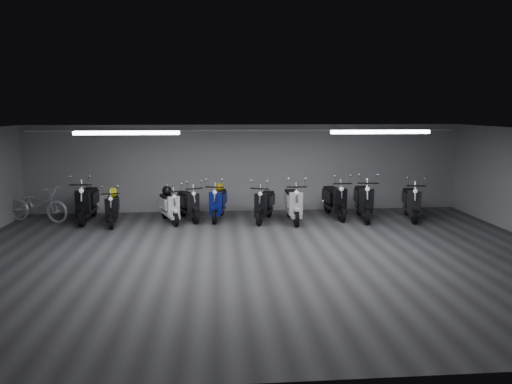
{
  "coord_description": "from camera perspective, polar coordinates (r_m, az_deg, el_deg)",
  "views": [
    {
      "loc": [
        -0.93,
        -10.25,
        3.27
      ],
      "look_at": [
        0.11,
        2.5,
        1.05
      ],
      "focal_mm": 33.37,
      "sensor_mm": 36.0,
      "label": 1
    }
  ],
  "objects": [
    {
      "name": "floor",
      "position": [
        10.8,
        0.48,
        -7.81
      ],
      "size": [
        14.0,
        10.0,
        0.01
      ],
      "primitive_type": "cube",
      "color": "#37373A",
      "rests_on": "ground"
    },
    {
      "name": "scooter_1",
      "position": [
        14.2,
        -16.84,
        -1.35
      ],
      "size": [
        0.77,
        1.72,
        1.24
      ],
      "primitive_type": null,
      "rotation": [
        0.0,
        0.0,
        0.13
      ],
      "color": "black",
      "rests_on": "floor"
    },
    {
      "name": "scooter_9",
      "position": [
        15.0,
        18.14,
        -0.54
      ],
      "size": [
        1.02,
        1.96,
        1.39
      ],
      "primitive_type": null,
      "rotation": [
        0.0,
        0.0,
        -0.22
      ],
      "color": "black",
      "rests_on": "floor"
    },
    {
      "name": "back_wall",
      "position": [
        15.39,
        -1.19,
        2.87
      ],
      "size": [
        14.0,
        0.01,
        2.8
      ],
      "primitive_type": "cube",
      "color": "#939496",
      "rests_on": "ground"
    },
    {
      "name": "scooter_8",
      "position": [
        14.59,
        12.79,
        -0.35
      ],
      "size": [
        0.94,
        2.08,
        1.5
      ],
      "primitive_type": null,
      "rotation": [
        0.0,
        0.0,
        -0.14
      ],
      "color": "black",
      "rests_on": "floor"
    },
    {
      "name": "fluor_strip_left",
      "position": [
        11.45,
        -15.21,
        6.85
      ],
      "size": [
        2.4,
        0.18,
        0.08
      ],
      "primitive_type": "cube",
      "color": "white",
      "rests_on": "ceiling"
    },
    {
      "name": "helmet_0",
      "position": [
        14.48,
        -4.41,
        0.62
      ],
      "size": [
        0.24,
        0.24,
        0.24
      ],
      "primitive_type": "sphere",
      "color": "#D49C0C",
      "rests_on": "scooter_4"
    },
    {
      "name": "ceiling",
      "position": [
        10.3,
        0.5,
        7.26
      ],
      "size": [
        14.0,
        10.0,
        0.01
      ],
      "primitive_type": "cube",
      "color": "gray",
      "rests_on": "ground"
    },
    {
      "name": "scooter_3",
      "position": [
        14.31,
        -8.1,
        -0.83
      ],
      "size": [
        1.17,
        1.82,
        1.29
      ],
      "primitive_type": null,
      "rotation": [
        0.0,
        0.0,
        0.38
      ],
      "color": "black",
      "rests_on": "floor"
    },
    {
      "name": "helmet_2",
      "position": [
        14.26,
        -10.64,
        0.17
      ],
      "size": [
        0.29,
        0.29,
        0.29
      ],
      "primitive_type": "sphere",
      "color": "black",
      "rests_on": "scooter_2"
    },
    {
      "name": "scooter_7",
      "position": [
        14.7,
        9.43,
        -0.31
      ],
      "size": [
        0.82,
        1.96,
        1.42
      ],
      "primitive_type": null,
      "rotation": [
        0.0,
        0.0,
        0.09
      ],
      "color": "black",
      "rests_on": "floor"
    },
    {
      "name": "helmet_1",
      "position": [
        14.37,
        -16.82,
        -0.04
      ],
      "size": [
        0.29,
        0.29,
        0.29
      ],
      "primitive_type": "sphere",
      "color": "#CFD70C",
      "rests_on": "scooter_1"
    },
    {
      "name": "scooter_4",
      "position": [
        14.28,
        -4.57,
        -0.66
      ],
      "size": [
        0.91,
        1.89,
        1.35
      ],
      "primitive_type": null,
      "rotation": [
        0.0,
        0.0,
        -0.18
      ],
      "color": "navy",
      "rests_on": "floor"
    },
    {
      "name": "scooter_6",
      "position": [
        13.98,
        4.48,
        -0.74
      ],
      "size": [
        0.64,
        1.9,
        1.42
      ],
      "primitive_type": null,
      "rotation": [
        0.0,
        0.0,
        0.0
      ],
      "color": "silver",
      "rests_on": "floor"
    },
    {
      "name": "scooter_0",
      "position": [
        14.83,
        -19.61,
        -0.54
      ],
      "size": [
        0.71,
        2.01,
        1.49
      ],
      "primitive_type": null,
      "rotation": [
        0.0,
        0.0,
        0.02
      ],
      "color": "black",
      "rests_on": "floor"
    },
    {
      "name": "scooter_5",
      "position": [
        14.01,
        1.03,
        -0.87
      ],
      "size": [
        1.16,
        1.88,
        1.33
      ],
      "primitive_type": null,
      "rotation": [
        0.0,
        0.0,
        -0.34
      ],
      "color": "black",
      "rests_on": "floor"
    },
    {
      "name": "scooter_2",
      "position": [
        14.09,
        -10.34,
        -1.14
      ],
      "size": [
        1.14,
        1.76,
        1.25
      ],
      "primitive_type": null,
      "rotation": [
        0.0,
        0.0,
        0.38
      ],
      "color": "white",
      "rests_on": "floor"
    },
    {
      "name": "front_wall",
      "position": [
        5.64,
        5.13,
        -9.55
      ],
      "size": [
        14.0,
        0.01,
        2.8
      ],
      "primitive_type": "cube",
      "color": "#939496",
      "rests_on": "ground"
    },
    {
      "name": "conduit",
      "position": [
        15.21,
        -1.18,
        7.4
      ],
      "size": [
        13.6,
        0.05,
        0.05
      ],
      "primitive_type": "cylinder",
      "rotation": [
        0.0,
        1.57,
        0.0
      ],
      "color": "white",
      "rests_on": "back_wall"
    },
    {
      "name": "bicycle",
      "position": [
        15.33,
        -24.74,
        -0.93
      ],
      "size": [
        2.11,
        1.33,
        1.29
      ],
      "primitive_type": "imported",
      "rotation": [
        0.0,
        0.0,
        1.23
      ],
      "color": "silver",
      "rests_on": "floor"
    },
    {
      "name": "fluor_strip_right",
      "position": [
        11.93,
        14.67,
        6.98
      ],
      "size": [
        2.4,
        0.18,
        0.08
      ],
      "primitive_type": "cube",
      "color": "white",
      "rests_on": "ceiling"
    }
  ]
}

